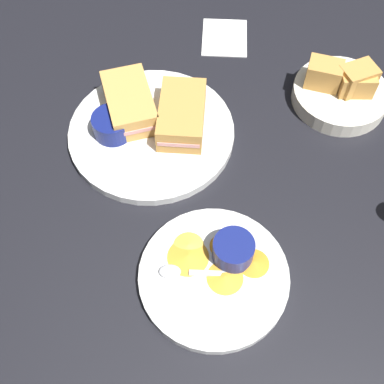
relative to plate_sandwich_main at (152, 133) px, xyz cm
name	(u,v)px	position (x,y,z in cm)	size (l,w,h in cm)	color
ground_plane	(226,158)	(2.18, 13.34, -2.30)	(110.00, 110.00, 3.00)	black
plate_sandwich_main	(152,133)	(0.00, 0.00, 0.00)	(28.87, 28.87, 1.60)	silver
sandwich_half_near	(183,115)	(-1.92, 5.14, 3.20)	(13.55, 8.16, 4.80)	#C68C42
sandwich_half_far	(130,103)	(-3.49, -4.23, 3.20)	(14.93, 12.01, 4.80)	tan
ramekin_dark_sauce	(113,125)	(1.30, -6.37, 2.82)	(6.75, 6.75, 3.75)	navy
spoon_by_dark_ramekin	(146,132)	(0.95, -0.94, 1.16)	(2.40, 9.93, 0.80)	silver
plate_chips_companion	(212,276)	(25.41, 13.01, 0.00)	(22.02, 22.02, 1.60)	silver
ramekin_light_gravy	(234,250)	(22.11, 15.76, 2.82)	(6.08, 6.08, 3.75)	navy
spoon_by_gravy_ramekin	(180,272)	(25.77, 8.28, 1.16)	(2.44, 9.94, 0.80)	silver
plantain_chip_scatter	(213,259)	(23.08, 12.83, 1.10)	(11.49, 16.52, 0.60)	gold
bread_basket_rear	(342,90)	(-12.19, 32.90, 1.80)	(17.20, 17.20, 7.83)	silver
paper_napkin_folded	(225,37)	(-26.62, 10.67, -0.60)	(11.00, 9.00, 0.40)	white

